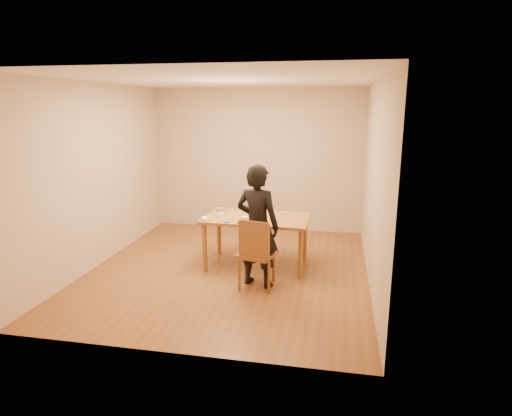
% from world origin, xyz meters
% --- Properties ---
extents(room_shell, '(4.00, 4.50, 2.70)m').
position_xyz_m(room_shell, '(0.00, 0.34, 1.35)').
color(room_shell, brown).
rests_on(room_shell, ground).
extents(dining_table, '(1.58, 0.98, 0.04)m').
position_xyz_m(dining_table, '(0.36, 0.27, 0.73)').
color(dining_table, brown).
rests_on(dining_table, floor).
extents(dining_chair, '(0.55, 0.55, 0.04)m').
position_xyz_m(dining_chair, '(0.51, -0.51, 0.45)').
color(dining_chair, brown).
rests_on(dining_chair, floor).
extents(cake_plate, '(0.26, 0.26, 0.02)m').
position_xyz_m(cake_plate, '(0.35, 0.30, 0.76)').
color(cake_plate, red).
rests_on(cake_plate, dining_table).
extents(cake, '(0.20, 0.20, 0.06)m').
position_xyz_m(cake, '(0.35, 0.30, 0.80)').
color(cake, white).
rests_on(cake, cake_plate).
extents(frosting_dome, '(0.20, 0.20, 0.03)m').
position_xyz_m(frosting_dome, '(0.35, 0.30, 0.85)').
color(frosting_dome, white).
rests_on(frosting_dome, cake).
extents(frosting_tub, '(0.10, 0.10, 0.09)m').
position_xyz_m(frosting_tub, '(0.26, -0.07, 0.79)').
color(frosting_tub, white).
rests_on(frosting_tub, dining_table).
extents(frosting_lid, '(0.10, 0.10, 0.01)m').
position_xyz_m(frosting_lid, '(0.00, -0.10, 0.75)').
color(frosting_lid, '#271CB7').
rests_on(frosting_lid, dining_table).
extents(frosting_dollop, '(0.04, 0.04, 0.02)m').
position_xyz_m(frosting_dollop, '(0.00, -0.10, 0.77)').
color(frosting_dollop, white).
rests_on(frosting_dollop, frosting_lid).
extents(ramekin_green, '(0.08, 0.08, 0.04)m').
position_xyz_m(ramekin_green, '(-0.32, -0.11, 0.77)').
color(ramekin_green, white).
rests_on(ramekin_green, dining_table).
extents(ramekin_yellow, '(0.09, 0.09, 0.04)m').
position_xyz_m(ramekin_yellow, '(-0.18, 0.22, 0.77)').
color(ramekin_yellow, white).
rests_on(ramekin_yellow, dining_table).
extents(ramekin_multi, '(0.09, 0.09, 0.04)m').
position_xyz_m(ramekin_multi, '(-0.36, -0.02, 0.77)').
color(ramekin_multi, white).
rests_on(ramekin_multi, dining_table).
extents(candy_box_pink, '(0.13, 0.11, 0.02)m').
position_xyz_m(candy_box_pink, '(-0.27, 0.56, 0.76)').
color(candy_box_pink, '#E034A5').
rests_on(candy_box_pink, dining_table).
extents(candy_box_green, '(0.16, 0.13, 0.02)m').
position_xyz_m(candy_box_green, '(-0.27, 0.57, 0.78)').
color(candy_box_green, '#28931B').
rests_on(candy_box_green, candy_box_pink).
extents(spatula, '(0.14, 0.08, 0.01)m').
position_xyz_m(spatula, '(0.22, -0.10, 0.75)').
color(spatula, black).
rests_on(spatula, dining_table).
extents(person, '(0.69, 0.54, 1.65)m').
position_xyz_m(person, '(0.51, -0.46, 0.82)').
color(person, black).
rests_on(person, floor).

